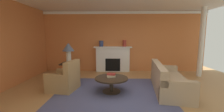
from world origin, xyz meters
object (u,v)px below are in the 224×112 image
(fireplace, at_px, (113,60))
(vase_mantel_left, at_px, (101,44))
(armchair_near_window, at_px, (65,81))
(vase_mantel_right, at_px, (124,43))
(coffee_table, at_px, (111,81))
(sofa, at_px, (168,81))
(table_lamp, at_px, (68,49))
(side_table, at_px, (69,71))

(fireplace, xyz_separation_m, vase_mantel_left, (-0.55, -0.05, 0.78))
(armchair_near_window, xyz_separation_m, vase_mantel_right, (2.03, 2.46, 1.07))
(coffee_table, bearing_deg, vase_mantel_right, 78.11)
(fireplace, bearing_deg, vase_mantel_left, -174.85)
(sofa, height_order, armchair_near_window, armchair_near_window)
(coffee_table, xyz_separation_m, vase_mantel_left, (-0.56, 2.59, 1.02))
(table_lamp, relative_size, vase_mantel_right, 2.39)
(vase_mantel_left, xyz_separation_m, vase_mantel_right, (1.10, 0.00, 0.02))
(sofa, xyz_separation_m, side_table, (-3.38, 0.92, 0.10))
(vase_mantel_left, height_order, vase_mantel_right, vase_mantel_right)
(vase_mantel_left, bearing_deg, coffee_table, -77.89)
(sofa, bearing_deg, coffee_table, -175.35)
(armchair_near_window, height_order, vase_mantel_right, vase_mantel_right)
(armchair_near_window, bearing_deg, sofa, 0.19)
(fireplace, bearing_deg, vase_mantel_right, -5.15)
(coffee_table, xyz_separation_m, side_table, (-1.63, 1.06, 0.06))
(side_table, height_order, vase_mantel_left, vase_mantel_left)
(coffee_table, height_order, vase_mantel_left, vase_mantel_left)
(sofa, relative_size, armchair_near_window, 2.33)
(armchair_near_window, relative_size, vase_mantel_right, 3.03)
(fireplace, relative_size, table_lamp, 2.40)
(armchair_near_window, xyz_separation_m, vase_mantel_left, (0.93, 2.46, 1.05))
(coffee_table, bearing_deg, vase_mantel_left, 102.11)
(table_lamp, bearing_deg, armchair_near_window, -81.08)
(table_lamp, height_order, vase_mantel_left, vase_mantel_left)
(side_table, height_order, table_lamp, table_lamp)
(armchair_near_window, relative_size, table_lamp, 1.27)
(side_table, relative_size, vase_mantel_left, 2.54)
(side_table, bearing_deg, fireplace, 44.05)
(fireplace, height_order, side_table, fireplace)
(side_table, xyz_separation_m, vase_mantel_right, (2.18, 1.52, 0.97))
(side_table, bearing_deg, coffee_table, -33.14)
(coffee_table, height_order, table_lamp, table_lamp)
(side_table, distance_m, table_lamp, 0.82)
(table_lamp, height_order, vase_mantel_right, vase_mantel_right)
(vase_mantel_left, bearing_deg, armchair_near_window, -110.73)
(fireplace, distance_m, table_lamp, 2.35)
(coffee_table, bearing_deg, side_table, 146.86)
(sofa, bearing_deg, table_lamp, 164.74)
(fireplace, bearing_deg, sofa, -54.90)
(vase_mantel_right, bearing_deg, vase_mantel_left, 180.00)
(coffee_table, relative_size, vase_mantel_right, 3.19)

